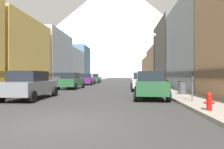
% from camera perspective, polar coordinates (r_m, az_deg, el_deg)
% --- Properties ---
extents(ground_plane, '(400.00, 400.00, 0.00)m').
position_cam_1_polar(ground_plane, '(6.39, -16.58, -14.01)').
color(ground_plane, '#333333').
extents(sidewalk_left, '(2.50, 100.00, 0.15)m').
position_cam_1_polar(sidewalk_left, '(41.70, -7.81, -2.17)').
color(sidewalk_left, gray).
rests_on(sidewalk_left, ground).
extents(sidewalk_right, '(2.50, 100.00, 0.15)m').
position_cam_1_polar(sidewalk_right, '(41.05, 9.56, -2.20)').
color(sidewalk_right, gray).
rests_on(sidewalk_right, ground).
extents(storefront_left_1, '(6.82, 8.98, 7.56)m').
position_cam_1_polar(storefront_left_1, '(23.81, -29.17, 4.93)').
color(storefront_left_1, '#D8B259').
rests_on(storefront_left_1, ground).
extents(storefront_left_2, '(8.59, 9.90, 8.33)m').
position_cam_1_polar(storefront_left_2, '(33.02, -20.96, 4.15)').
color(storefront_left_2, '#99A5B2').
rests_on(storefront_left_2, ground).
extents(storefront_left_3, '(7.83, 9.78, 6.91)m').
position_cam_1_polar(storefront_left_3, '(42.28, -14.70, 2.26)').
color(storefront_left_3, '#99A5B2').
rests_on(storefront_left_3, ground).
extents(storefront_left_4, '(9.84, 8.06, 8.94)m').
position_cam_1_polar(storefront_left_4, '(51.38, -12.50, 2.94)').
color(storefront_left_4, slate).
rests_on(storefront_left_4, ground).
extents(storefront_right_1, '(8.93, 9.88, 9.03)m').
position_cam_1_polar(storefront_right_1, '(22.55, 29.38, 7.05)').
color(storefront_right_1, '#99A5B2').
rests_on(storefront_right_1, ground).
extents(storefront_right_2, '(7.59, 10.87, 9.94)m').
position_cam_1_polar(storefront_right_2, '(32.34, 20.04, 5.64)').
color(storefront_right_2, '#66605B').
rests_on(storefront_right_2, ground).
extents(storefront_right_3, '(10.01, 11.76, 7.32)m').
position_cam_1_polar(storefront_right_3, '(43.65, 17.35, 2.45)').
color(storefront_right_3, tan).
rests_on(storefront_right_3, ground).
extents(storefront_right_4, '(7.40, 13.02, 6.29)m').
position_cam_1_polar(storefront_right_4, '(55.56, 13.04, 1.37)').
color(storefront_right_4, tan).
rests_on(storefront_right_4, ground).
extents(car_left_0, '(2.08, 4.41, 1.78)m').
position_cam_1_polar(car_left_0, '(13.24, -22.96, -2.89)').
color(car_left_0, slate).
rests_on(car_left_0, ground).
extents(car_left_1, '(2.17, 4.45, 1.78)m').
position_cam_1_polar(car_left_1, '(21.92, -11.96, -1.82)').
color(car_left_1, '#265933').
rests_on(car_left_1, ground).
extents(car_left_2, '(2.09, 4.41, 1.78)m').
position_cam_1_polar(car_left_2, '(30.74, -7.35, -1.35)').
color(car_left_2, '#591E72').
rests_on(car_left_2, ground).
extents(car_left_3, '(2.08, 4.41, 1.78)m').
position_cam_1_polar(car_left_3, '(38.23, -5.14, -1.12)').
color(car_left_3, '#265933').
rests_on(car_left_3, ground).
extents(car_right_0, '(2.25, 4.48, 1.78)m').
position_cam_1_polar(car_right_0, '(12.95, 11.12, -2.96)').
color(car_right_0, '#265933').
rests_on(car_right_0, ground).
extents(car_right_1, '(2.10, 4.42, 1.78)m').
position_cam_1_polar(car_right_1, '(19.26, 8.71, -2.05)').
color(car_right_1, silver).
rests_on(car_right_1, ground).
extents(fire_hydrant_near, '(0.40, 0.22, 0.70)m').
position_cam_1_polar(fire_hydrant_near, '(8.45, 26.90, -6.98)').
color(fire_hydrant_near, red).
rests_on(fire_hydrant_near, sidewalk_right).
extents(parking_meter_near, '(0.14, 0.10, 1.33)m').
position_cam_1_polar(parking_meter_near, '(11.10, 22.72, -2.83)').
color(parking_meter_near, '#595960').
rests_on(parking_meter_near, sidewalk_right).
extents(trash_bin_right, '(0.59, 0.59, 0.98)m').
position_cam_1_polar(trash_bin_right, '(14.93, 20.15, -3.57)').
color(trash_bin_right, '#4C5156').
rests_on(trash_bin_right, sidewalk_right).
extents(potted_plant_0, '(0.56, 0.56, 0.86)m').
position_cam_1_polar(potted_plant_0, '(23.15, 15.91, -2.46)').
color(potted_plant_0, gray).
rests_on(potted_plant_0, sidewalk_right).
extents(pedestrian_1, '(0.36, 0.36, 1.61)m').
position_cam_1_polar(pedestrian_1, '(24.85, 13.31, -1.64)').
color(pedestrian_1, brown).
rests_on(pedestrian_1, sidewalk_right).
extents(streetlamp_right, '(0.36, 0.36, 5.86)m').
position_cam_1_polar(streetlamp_right, '(21.24, 12.52, 6.47)').
color(streetlamp_right, black).
rests_on(streetlamp_right, sidewalk_right).
extents(mountain_backdrop, '(286.80, 286.80, 138.07)m').
position_cam_1_polar(mountain_backdrop, '(274.54, 1.15, 14.06)').
color(mountain_backdrop, silver).
rests_on(mountain_backdrop, ground).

